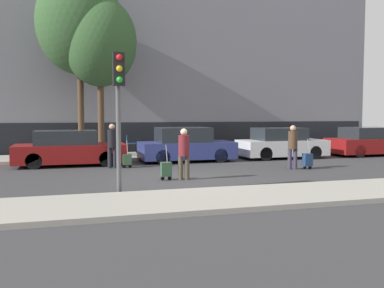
# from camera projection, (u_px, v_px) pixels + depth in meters

# --- Properties ---
(ground_plane) EXTENTS (80.00, 80.00, 0.00)m
(ground_plane) POSITION_uv_depth(u_px,v_px,m) (183.00, 178.00, 13.60)
(ground_plane) COLOR #38383A
(sidewalk_near) EXTENTS (28.00, 2.50, 0.12)m
(sidewalk_near) POSITION_uv_depth(u_px,v_px,m) (226.00, 199.00, 10.02)
(sidewalk_near) COLOR #A39E93
(sidewalk_near) RESTS_ON ground_plane
(sidewalk_far) EXTENTS (28.00, 3.00, 0.12)m
(sidewalk_far) POSITION_uv_depth(u_px,v_px,m) (144.00, 156.00, 20.29)
(sidewalk_far) COLOR #A39E93
(sidewalk_far) RESTS_ON ground_plane
(building_facade) EXTENTS (28.00, 3.46, 13.20)m
(building_facade) POSITION_uv_depth(u_px,v_px,m) (130.00, 31.00, 23.56)
(building_facade) COLOR slate
(building_facade) RESTS_ON ground_plane
(parked_car_0) EXTENTS (4.28, 1.90, 1.39)m
(parked_car_0) POSITION_uv_depth(u_px,v_px,m) (69.00, 149.00, 16.90)
(parked_car_0) COLOR maroon
(parked_car_0) RESTS_ON ground_plane
(parked_car_1) EXTENTS (4.00, 1.85, 1.46)m
(parked_car_1) POSITION_uv_depth(u_px,v_px,m) (186.00, 146.00, 18.32)
(parked_car_1) COLOR navy
(parked_car_1) RESTS_ON ground_plane
(parked_car_2) EXTENTS (3.96, 1.78, 1.40)m
(parked_car_2) POSITION_uv_depth(u_px,v_px,m) (281.00, 144.00, 19.66)
(parked_car_2) COLOR silver
(parked_car_2) RESTS_ON ground_plane
(parked_car_3) EXTENTS (4.17, 1.86, 1.39)m
(parked_car_3) POSITION_uv_depth(u_px,v_px,m) (370.00, 142.00, 21.03)
(parked_car_3) COLOR maroon
(parked_car_3) RESTS_ON ground_plane
(pedestrian_left) EXTENTS (0.35, 0.34, 1.67)m
(pedestrian_left) POSITION_uv_depth(u_px,v_px,m) (112.00, 143.00, 16.05)
(pedestrian_left) COLOR #23232D
(pedestrian_left) RESTS_ON ground_plane
(trolley_left) EXTENTS (0.34, 0.29, 1.05)m
(trolley_left) POSITION_uv_depth(u_px,v_px,m) (127.00, 160.00, 16.14)
(trolley_left) COLOR #335138
(trolley_left) RESTS_ON ground_plane
(pedestrian_center) EXTENTS (0.35, 0.34, 1.59)m
(pedestrian_center) POSITION_uv_depth(u_px,v_px,m) (184.00, 151.00, 13.18)
(pedestrian_center) COLOR #4C4233
(pedestrian_center) RESTS_ON ground_plane
(trolley_center) EXTENTS (0.34, 0.29, 1.10)m
(trolley_center) POSITION_uv_depth(u_px,v_px,m) (166.00, 169.00, 13.16)
(trolley_center) COLOR #335138
(trolley_center) RESTS_ON ground_plane
(pedestrian_right) EXTENTS (0.34, 0.34, 1.62)m
(pedestrian_right) POSITION_uv_depth(u_px,v_px,m) (293.00, 144.00, 15.73)
(pedestrian_right) COLOR #383347
(pedestrian_right) RESTS_ON ground_plane
(trolley_right) EXTENTS (0.34, 0.29, 1.12)m
(trolley_right) POSITION_uv_depth(u_px,v_px,m) (308.00, 160.00, 15.75)
(trolley_right) COLOR navy
(trolley_right) RESTS_ON ground_plane
(traffic_light) EXTENTS (0.28, 0.47, 3.53)m
(traffic_light) POSITION_uv_depth(u_px,v_px,m) (119.00, 94.00, 10.51)
(traffic_light) COLOR #515154
(traffic_light) RESTS_ON ground_plane
(parked_bicycle) EXTENTS (1.77, 0.06, 0.96)m
(parked_bicycle) POSITION_uv_depth(u_px,v_px,m) (131.00, 148.00, 19.69)
(parked_bicycle) COLOR black
(parked_bicycle) RESTS_ON sidewalk_far
(bare_tree_near_crossing) EXTENTS (3.27, 3.27, 7.13)m
(bare_tree_near_crossing) POSITION_uv_depth(u_px,v_px,m) (100.00, 42.00, 19.06)
(bare_tree_near_crossing) COLOR #4C3826
(bare_tree_near_crossing) RESTS_ON sidewalk_far
(bare_tree_down_street) EXTENTS (3.86, 3.86, 8.41)m
(bare_tree_down_street) POSITION_uv_depth(u_px,v_px,m) (79.00, 23.00, 19.32)
(bare_tree_down_street) COLOR #4C3826
(bare_tree_down_street) RESTS_ON sidewalk_far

